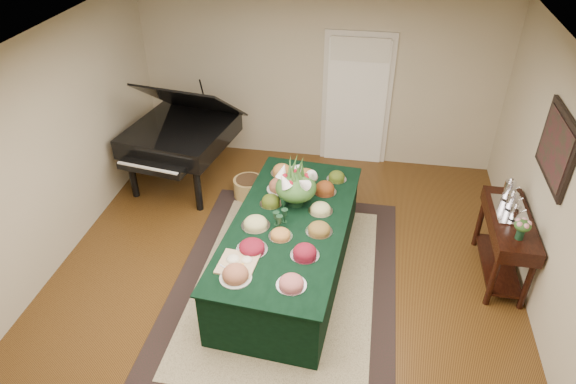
% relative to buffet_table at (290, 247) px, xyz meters
% --- Properties ---
extents(ground, '(6.00, 6.00, 0.00)m').
position_rel_buffet_table_xyz_m(ground, '(-0.05, -0.14, -0.38)').
color(ground, '#311C0A').
rests_on(ground, ground).
extents(area_rug, '(2.56, 3.59, 0.01)m').
position_rel_buffet_table_xyz_m(area_rug, '(-0.02, -0.21, -0.37)').
color(area_rug, black).
rests_on(area_rug, ground).
extents(kitchen_doorway, '(1.05, 0.07, 2.10)m').
position_rel_buffet_table_xyz_m(kitchen_doorway, '(0.55, 2.83, 0.64)').
color(kitchen_doorway, beige).
rests_on(kitchen_doorway, ground).
extents(buffet_table, '(1.47, 2.79, 0.76)m').
position_rel_buffet_table_xyz_m(buffet_table, '(0.00, 0.00, 0.00)').
color(buffet_table, black).
rests_on(buffet_table, ground).
extents(food_platters, '(1.09, 2.29, 0.12)m').
position_rel_buffet_table_xyz_m(food_platters, '(-0.03, 0.06, 0.42)').
color(food_platters, silver).
rests_on(food_platters, buffet_table).
extents(cutting_board, '(0.40, 0.40, 0.10)m').
position_rel_buffet_table_xyz_m(cutting_board, '(-0.40, -0.77, 0.41)').
color(cutting_board, tan).
rests_on(cutting_board, buffet_table).
extents(green_goblets, '(0.16, 0.42, 0.18)m').
position_rel_buffet_table_xyz_m(green_goblets, '(-0.10, -0.01, 0.46)').
color(green_goblets, black).
rests_on(green_goblets, buffet_table).
extents(floral_centerpiece, '(0.50, 0.50, 0.50)m').
position_rel_buffet_table_xyz_m(floral_centerpiece, '(0.01, 0.36, 0.67)').
color(floral_centerpiece, black).
rests_on(floral_centerpiece, buffet_table).
extents(grand_piano, '(1.65, 1.79, 1.67)m').
position_rel_buffet_table_xyz_m(grand_piano, '(-1.89, 1.68, 0.45)').
color(grand_piano, black).
rests_on(grand_piano, ground).
extents(wicker_basket, '(0.44, 0.44, 0.27)m').
position_rel_buffet_table_xyz_m(wicker_basket, '(-0.87, 1.50, -0.24)').
color(wicker_basket, '#A07C40').
rests_on(wicker_basket, ground).
extents(mahogany_sideboard, '(0.45, 1.24, 0.85)m').
position_rel_buffet_table_xyz_m(mahogany_sideboard, '(2.44, 0.39, 0.27)').
color(mahogany_sideboard, black).
rests_on(mahogany_sideboard, ground).
extents(tea_service, '(0.34, 0.58, 0.30)m').
position_rel_buffet_table_xyz_m(tea_service, '(2.44, 0.56, 0.58)').
color(tea_service, silver).
rests_on(tea_service, mahogany_sideboard).
extents(pink_bouquet, '(0.19, 0.19, 0.25)m').
position_rel_buffet_table_xyz_m(pink_bouquet, '(2.44, 0.02, 0.63)').
color(pink_bouquet, black).
rests_on(pink_bouquet, mahogany_sideboard).
extents(wall_painting, '(0.05, 0.95, 0.75)m').
position_rel_buffet_table_xyz_m(wall_painting, '(2.67, 0.39, 1.37)').
color(wall_painting, black).
rests_on(wall_painting, ground).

